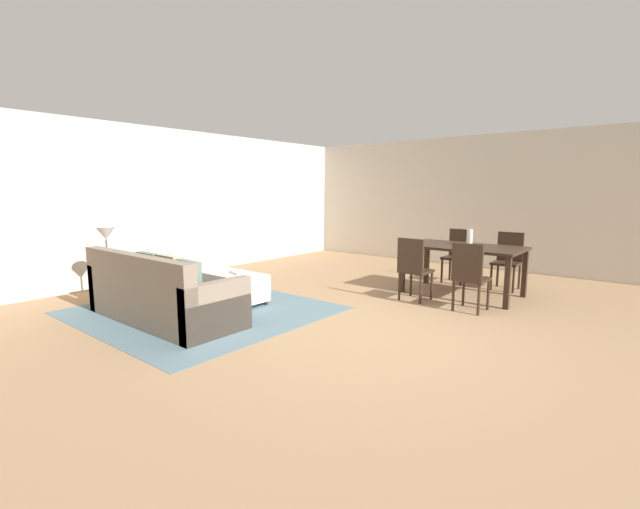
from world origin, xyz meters
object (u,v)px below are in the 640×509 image
table_lamp (106,235)px  dining_table (463,251)px  side_table (108,271)px  dining_chair_near_right (469,273)px  dining_chair_near_left (413,266)px  couch (161,296)px  vase_centerpiece (470,238)px  dining_chair_far_left (458,252)px  dining_chair_far_right (508,257)px  book_on_ottoman (239,272)px  ottoman_table (234,286)px

table_lamp → dining_table: (3.78, 3.63, -0.29)m
side_table → dining_chair_near_right: 5.03m
dining_chair_near_left → dining_chair_near_right: bearing=-3.2°
dining_table → side_table: bearing=-136.1°
couch → vase_centerpiece: vase_centerpiece is taller
dining_table → vase_centerpiece: bearing=13.3°
couch → dining_chair_near_left: (1.96, 2.82, 0.22)m
couch → dining_chair_near_right: bearing=44.8°
dining_chair_near_left → dining_table: bearing=64.7°
dining_chair_far_left → dining_chair_far_right: (0.84, -0.02, 0.00)m
side_table → book_on_ottoman: size_ratio=2.13×
ottoman_table → book_on_ottoman: size_ratio=3.64×
dining_table → dining_chair_far_left: size_ratio=1.85×
dining_chair_far_left → ottoman_table: bearing=-118.8°
couch → book_on_ottoman: (0.11, 1.15, 0.15)m
table_lamp → dining_chair_far_right: (4.20, 4.49, -0.44)m
side_table → couch: bearing=-0.8°
side_table → dining_chair_far_left: (3.36, 4.51, 0.08)m
dining_chair_far_right → side_table: bearing=-133.1°
couch → dining_chair_far_left: size_ratio=2.42×
dining_table → vase_centerpiece: size_ratio=6.69×
dining_chair_near_right → dining_chair_far_left: bearing=116.0°
couch → dining_table: 4.37m
ottoman_table → dining_chair_near_left: (1.91, 1.72, 0.27)m
ottoman_table → table_lamp: table_lamp is taller
table_lamp → dining_chair_near_right: (4.21, 2.75, -0.44)m
dining_chair_near_left → dining_chair_far_right: size_ratio=1.00×
dining_chair_far_right → book_on_ottoman: size_ratio=3.54×
couch → book_on_ottoman: 1.17m
dining_table → dining_chair_near_left: bearing=-115.3°
dining_chair_near_left → book_on_ottoman: size_ratio=3.54×
side_table → dining_chair_far_right: 6.14m
vase_centerpiece → book_on_ottoman: (-2.33, -2.52, -0.44)m
table_lamp → dining_table: table_lamp is taller
table_lamp → book_on_ottoman: 1.97m
dining_table → dining_chair_near_left: size_ratio=1.85×
side_table → dining_chair_far_right: dining_chair_far_right is taller
side_table → table_lamp: bearing=0.0°
side_table → vase_centerpiece: bearing=43.4°
dining_chair_near_left → book_on_ottoman: bearing=-138.0°
couch → ottoman_table: size_ratio=2.35×
couch → dining_chair_near_left: bearing=55.1°
dining_chair_near_left → dining_chair_far_right: 1.88m
book_on_ottoman → dining_table: bearing=48.1°
side_table → dining_chair_far_left: size_ratio=0.60×
couch → dining_chair_far_left: bearing=66.8°
dining_chair_far_right → vase_centerpiece: vase_centerpiece is taller
side_table → dining_table: size_ratio=0.33×
ottoman_table → dining_table: (2.31, 2.55, 0.43)m
dining_chair_near_left → couch: bearing=-124.9°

